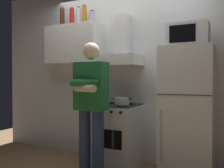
{
  "coord_description": "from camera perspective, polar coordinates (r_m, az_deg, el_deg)",
  "views": [
    {
      "loc": [
        1.39,
        -2.82,
        1.21
      ],
      "look_at": [
        0.0,
        0.0,
        1.15
      ],
      "focal_mm": 39.41,
      "sensor_mm": 36.0,
      "label": 1
    }
  ],
  "objects": [
    {
      "name": "bottle_vodka_clear",
      "position": [
        4.01,
        -7.75,
        15.25
      ],
      "size": [
        0.07,
        0.07,
        0.29
      ],
      "color": "silver",
      "rests_on": "upper_cabinet"
    },
    {
      "name": "cooking_pot",
      "position": [
        3.24,
        2.29,
        -4.0
      ],
      "size": [
        0.29,
        0.19,
        0.1
      ],
      "color": "#B7BABF",
      "rests_on": "stove_oven"
    },
    {
      "name": "range_hood",
      "position": [
        3.53,
        1.98,
        7.41
      ],
      "size": [
        0.6,
        0.44,
        0.75
      ],
      "color": "white"
    },
    {
      "name": "stove_oven",
      "position": [
        3.48,
        1.1,
        -11.81
      ],
      "size": [
        0.6,
        0.62,
        0.87
      ],
      "color": "silver",
      "rests_on": "ground_plane"
    },
    {
      "name": "refrigerator",
      "position": [
        3.14,
        17.12,
        -6.47
      ],
      "size": [
        0.6,
        0.62,
        1.6
      ],
      "color": "white",
      "rests_on": "ground_plane"
    },
    {
      "name": "upper_cabinet",
      "position": [
        3.94,
        -8.83,
        8.98
      ],
      "size": [
        0.9,
        0.37,
        0.6
      ],
      "color": "white"
    },
    {
      "name": "bottle_rum_dark",
      "position": [
        4.15,
        -11.45,
        14.86
      ],
      "size": [
        0.07,
        0.07,
        0.31
      ],
      "color": "#47230F",
      "rests_on": "upper_cabinet"
    },
    {
      "name": "person_standing",
      "position": [
        2.9,
        -4.91,
        -5.05
      ],
      "size": [
        0.38,
        0.33,
        1.64
      ],
      "color": "navy",
      "rests_on": "ground_plane"
    },
    {
      "name": "microwave",
      "position": [
        3.17,
        17.27,
        10.66
      ],
      "size": [
        0.48,
        0.37,
        0.28
      ],
      "color": "silver",
      "rests_on": "refrigerator"
    },
    {
      "name": "bottle_soda_red",
      "position": [
        4.02,
        -9.27,
        15.09
      ],
      "size": [
        0.07,
        0.07,
        0.28
      ],
      "color": "red",
      "rests_on": "upper_cabinet"
    },
    {
      "name": "bottle_canister_steel",
      "position": [
        3.84,
        -4.67,
        15.15
      ],
      "size": [
        0.09,
        0.09,
        0.2
      ],
      "color": "#B2B5BA",
      "rests_on": "upper_cabinet"
    },
    {
      "name": "back_wall_tiled",
      "position": [
        3.69,
        4.12,
        3.27
      ],
      "size": [
        4.8,
        0.1,
        2.7
      ],
      "primitive_type": "cube",
      "color": "white",
      "rests_on": "ground_plane"
    },
    {
      "name": "bottle_liquor_amber",
      "position": [
        3.96,
        -6.4,
        15.54
      ],
      "size": [
        0.08,
        0.08,
        0.31
      ],
      "color": "#B7721E",
      "rests_on": "upper_cabinet"
    }
  ]
}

